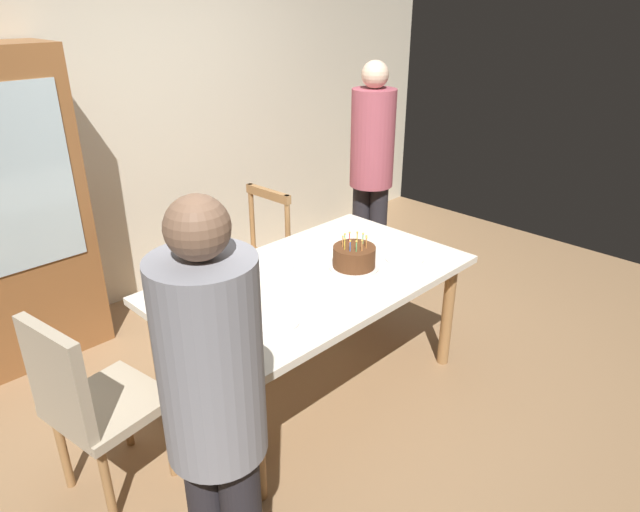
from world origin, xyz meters
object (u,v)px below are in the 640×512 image
(birthday_cake, at_px, (354,258))
(person_celebrant, at_px, (215,412))
(plate_near_guest, at_px, (404,259))
(chair_upholstered, at_px, (88,400))
(dining_table, at_px, (314,289))
(plate_far_side, at_px, (274,267))
(plate_near_celebrant, at_px, (276,322))
(chair_spindle_back, at_px, (252,264))
(person_guest, at_px, (372,165))

(birthday_cake, bearing_deg, person_celebrant, -154.94)
(plate_near_guest, relative_size, chair_upholstered, 0.23)
(dining_table, relative_size, plate_far_side, 7.76)
(plate_near_celebrant, bearing_deg, chair_upholstered, 155.12)
(chair_spindle_back, height_order, person_celebrant, person_celebrant)
(plate_near_celebrant, bearing_deg, chair_spindle_back, 56.58)
(birthday_cake, xyz_separation_m, plate_far_side, (-0.31, 0.32, -0.06))
(dining_table, relative_size, plate_near_celebrant, 7.76)
(birthday_cake, bearing_deg, person_guest, 35.91)
(plate_far_side, height_order, chair_upholstered, chair_upholstered)
(birthday_cake, xyz_separation_m, person_guest, (1.01, 0.73, 0.19))
(person_celebrant, bearing_deg, plate_near_celebrant, 36.67)
(plate_far_side, xyz_separation_m, person_guest, (1.31, 0.41, 0.24))
(chair_upholstered, relative_size, person_guest, 0.55)
(plate_far_side, bearing_deg, plate_near_celebrant, -130.30)
(plate_far_side, distance_m, chair_spindle_back, 0.73)
(plate_near_guest, xyz_separation_m, chair_spindle_back, (-0.29, 1.05, -0.29))
(birthday_cake, distance_m, person_celebrant, 1.54)
(plate_far_side, relative_size, person_guest, 0.13)
(person_celebrant, height_order, person_guest, person_guest)
(chair_spindle_back, xyz_separation_m, chair_upholstered, (-1.47, -0.69, 0.07))
(plate_near_guest, relative_size, person_guest, 0.13)
(plate_near_guest, bearing_deg, birthday_cake, 155.30)
(plate_near_guest, xyz_separation_m, person_celebrant, (-1.68, -0.52, 0.19))
(person_celebrant, bearing_deg, person_guest, 29.92)
(birthday_cake, bearing_deg, chair_spindle_back, 90.00)
(dining_table, bearing_deg, plate_near_guest, -23.86)
(dining_table, distance_m, chair_spindle_back, 0.88)
(birthday_cake, distance_m, plate_near_guest, 0.32)
(plate_near_celebrant, xyz_separation_m, chair_spindle_back, (0.69, 1.05, -0.29))
(birthday_cake, relative_size, person_guest, 0.16)
(plate_near_celebrant, xyz_separation_m, person_guest, (1.70, 0.86, 0.24))
(dining_table, xyz_separation_m, plate_near_celebrant, (-0.47, -0.23, 0.09))
(plate_far_side, distance_m, plate_near_guest, 0.75)
(dining_table, distance_m, birthday_cake, 0.28)
(birthday_cake, relative_size, chair_spindle_back, 0.29)
(plate_near_celebrant, distance_m, person_celebrant, 0.89)
(plate_near_celebrant, distance_m, person_guest, 1.92)
(plate_near_celebrant, relative_size, person_celebrant, 0.13)
(plate_far_side, bearing_deg, dining_table, -69.35)
(chair_upholstered, bearing_deg, chair_spindle_back, 25.30)
(birthday_cake, height_order, chair_upholstered, chair_upholstered)
(plate_near_celebrant, distance_m, chair_spindle_back, 1.29)
(birthday_cake, distance_m, person_guest, 1.25)
(plate_far_side, relative_size, plate_near_guest, 1.00)
(plate_near_guest, height_order, person_guest, person_guest)
(chair_spindle_back, relative_size, person_guest, 0.55)
(plate_near_guest, relative_size, person_celebrant, 0.13)
(dining_table, bearing_deg, birthday_cake, -22.76)
(birthday_cake, xyz_separation_m, person_celebrant, (-1.39, -0.65, 0.14))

